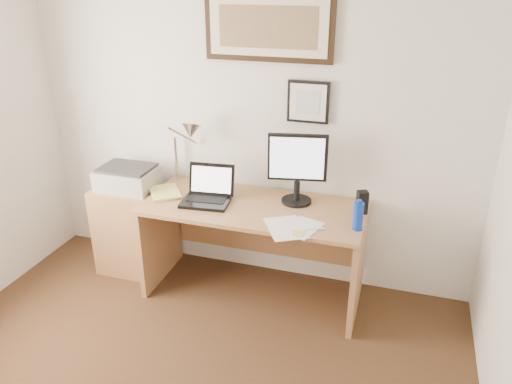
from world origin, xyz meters
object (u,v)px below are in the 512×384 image
at_px(water_bottle, 358,216).
at_px(desk, 257,229).
at_px(laptop, 208,194).
at_px(lcd_monitor, 297,165).
at_px(printer, 128,178).
at_px(side_cabinet, 131,229).
at_px(book, 151,194).

xyz_separation_m(water_bottle, desk, (-0.76, 0.22, -0.33)).
height_order(water_bottle, laptop, laptop).
bearing_deg(lcd_monitor, printer, -176.25).
bearing_deg(side_cabinet, printer, 20.78).
bearing_deg(water_bottle, side_cabinet, 174.09).
bearing_deg(laptop, book, -175.08).
relative_size(side_cabinet, book, 2.57).
bearing_deg(water_bottle, printer, 173.83).
bearing_deg(side_cabinet, book, -22.17).
xyz_separation_m(side_cabinet, lcd_monitor, (1.35, 0.09, 0.68)).
height_order(side_cabinet, water_bottle, water_bottle).
relative_size(book, laptop, 0.78).
relative_size(side_cabinet, printer, 1.66).
bearing_deg(laptop, printer, 173.31).
relative_size(laptop, printer, 0.83).
xyz_separation_m(side_cabinet, printer, (0.02, 0.01, 0.45)).
bearing_deg(printer, book, -24.63).
xyz_separation_m(lcd_monitor, printer, (-1.33, -0.09, -0.22)).
distance_m(book, desk, 0.84).
relative_size(side_cabinet, laptop, 2.01).
relative_size(water_bottle, desk, 0.12).
bearing_deg(book, water_bottle, -2.74).
distance_m(water_bottle, lcd_monitor, 0.59).
bearing_deg(side_cabinet, lcd_monitor, 3.98).
height_order(laptop, lcd_monitor, lcd_monitor).
relative_size(water_bottle, book, 0.67).
xyz_separation_m(laptop, lcd_monitor, (0.62, 0.17, 0.23)).
bearing_deg(water_bottle, lcd_monitor, 149.25).
distance_m(book, laptop, 0.45).
bearing_deg(book, desk, 10.81).
relative_size(desk, printer, 3.64).
distance_m(side_cabinet, book, 0.50).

